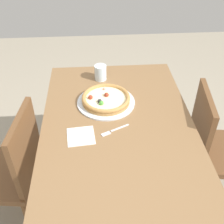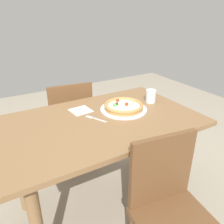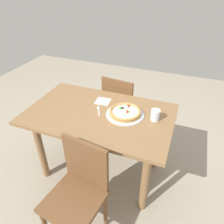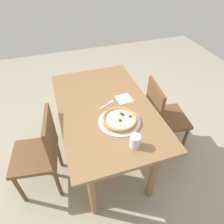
# 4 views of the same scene
# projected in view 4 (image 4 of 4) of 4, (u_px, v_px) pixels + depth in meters

# --- Properties ---
(ground_plane) EXTENTS (6.00, 6.00, 0.00)m
(ground_plane) POSITION_uv_depth(u_px,v_px,m) (107.00, 158.00, 2.30)
(ground_plane) COLOR #9E937F
(dining_table) EXTENTS (1.35, 0.83, 0.77)m
(dining_table) POSITION_uv_depth(u_px,v_px,m) (105.00, 117.00, 1.88)
(dining_table) COLOR olive
(dining_table) RESTS_ON ground
(chair_near) EXTENTS (0.45, 0.45, 0.88)m
(chair_near) POSITION_uv_depth(u_px,v_px,m) (41.00, 152.00, 1.77)
(chair_near) COLOR brown
(chair_near) RESTS_ON ground
(chair_far) EXTENTS (0.45, 0.45, 0.88)m
(chair_far) POSITION_uv_depth(u_px,v_px,m) (162.00, 116.00, 2.12)
(chair_far) COLOR brown
(chair_far) RESTS_ON ground
(plate) EXTENTS (0.34, 0.34, 0.01)m
(plate) POSITION_uv_depth(u_px,v_px,m) (120.00, 122.00, 1.63)
(plate) COLOR silver
(plate) RESTS_ON dining_table
(pizza) EXTENTS (0.29, 0.29, 0.05)m
(pizza) POSITION_uv_depth(u_px,v_px,m) (120.00, 119.00, 1.62)
(pizza) COLOR #B78447
(pizza) RESTS_ON plate
(fork) EXTENTS (0.09, 0.16, 0.00)m
(fork) POSITION_uv_depth(u_px,v_px,m) (108.00, 104.00, 1.81)
(fork) COLOR silver
(fork) RESTS_ON dining_table
(drinking_glass) EXTENTS (0.08, 0.08, 0.10)m
(drinking_glass) POSITION_uv_depth(u_px,v_px,m) (135.00, 141.00, 1.42)
(drinking_glass) COLOR silver
(drinking_glass) RESTS_ON dining_table
(napkin) EXTENTS (0.15, 0.15, 0.00)m
(napkin) POSITION_uv_depth(u_px,v_px,m) (124.00, 99.00, 1.87)
(napkin) COLOR white
(napkin) RESTS_ON dining_table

